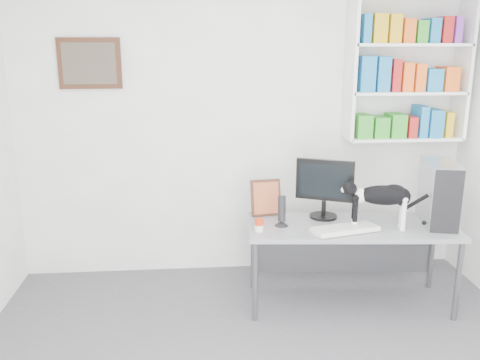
# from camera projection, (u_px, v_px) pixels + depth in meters

# --- Properties ---
(room) EXTENTS (4.01, 4.01, 2.70)m
(room) POSITION_uv_depth(u_px,v_px,m) (280.00, 186.00, 2.59)
(room) COLOR #535358
(room) RESTS_ON ground
(bookshelf) EXTENTS (1.03, 0.28, 1.24)m
(bookshelf) POSITION_uv_depth(u_px,v_px,m) (408.00, 69.00, 4.36)
(bookshelf) COLOR white
(bookshelf) RESTS_ON room
(wall_art) EXTENTS (0.52, 0.04, 0.42)m
(wall_art) POSITION_uv_depth(u_px,v_px,m) (90.00, 63.00, 4.24)
(wall_art) COLOR #462616
(wall_art) RESTS_ON room
(desk) EXTENTS (1.67, 0.76, 0.68)m
(desk) POSITION_uv_depth(u_px,v_px,m) (349.00, 264.00, 4.09)
(desk) COLOR gray
(desk) RESTS_ON room
(monitor) EXTENTS (0.52, 0.39, 0.50)m
(monitor) POSITION_uv_depth(u_px,v_px,m) (324.00, 188.00, 4.11)
(monitor) COLOR black
(monitor) RESTS_ON desk
(keyboard) EXTENTS (0.54, 0.31, 0.04)m
(keyboard) POSITION_uv_depth(u_px,v_px,m) (345.00, 229.00, 3.85)
(keyboard) COLOR silver
(keyboard) RESTS_ON desk
(pc_tower) EXTENTS (0.32, 0.53, 0.50)m
(pc_tower) POSITION_uv_depth(u_px,v_px,m) (439.00, 193.00, 3.98)
(pc_tower) COLOR #ACACB1
(pc_tower) RESTS_ON desk
(speaker) EXTENTS (0.11, 0.11, 0.25)m
(speaker) POSITION_uv_depth(u_px,v_px,m) (282.00, 210.00, 3.95)
(speaker) COLOR black
(speaker) RESTS_ON desk
(leaning_print) EXTENTS (0.26, 0.13, 0.31)m
(leaning_print) POSITION_uv_depth(u_px,v_px,m) (266.00, 197.00, 4.20)
(leaning_print) COLOR #462616
(leaning_print) RESTS_ON desk
(soup_can) EXTENTS (0.08, 0.08, 0.10)m
(soup_can) POSITION_uv_depth(u_px,v_px,m) (259.00, 225.00, 3.85)
(soup_can) COLOR red
(soup_can) RESTS_ON desk
(cat) EXTENTS (0.60, 0.27, 0.36)m
(cat) POSITION_uv_depth(u_px,v_px,m) (381.00, 206.00, 3.88)
(cat) COLOR black
(cat) RESTS_ON desk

